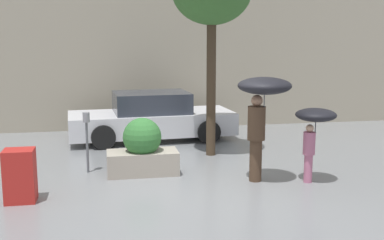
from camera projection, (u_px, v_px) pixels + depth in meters
name	position (u px, v px, depth m)	size (l,w,h in m)	color
ground_plane	(192.00, 194.00, 8.54)	(40.00, 40.00, 0.00)	slate
building_facade	(153.00, 28.00, 14.33)	(18.00, 0.30, 6.00)	#9E937F
planter_box	(142.00, 150.00, 9.70)	(1.43, 0.78, 1.15)	#9E9384
person_adult	(262.00, 100.00, 8.98)	(1.00, 1.00, 2.02)	#473323
person_child	(314.00, 123.00, 9.02)	(0.77, 0.77, 1.43)	#B76684
parked_car_near	(152.00, 118.00, 13.01)	(4.49, 2.18, 1.29)	silver
parking_meter	(87.00, 129.00, 9.74)	(0.14, 0.14, 1.25)	#595B60
newspaper_box	(20.00, 176.00, 8.06)	(0.50, 0.44, 0.90)	#B2231E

